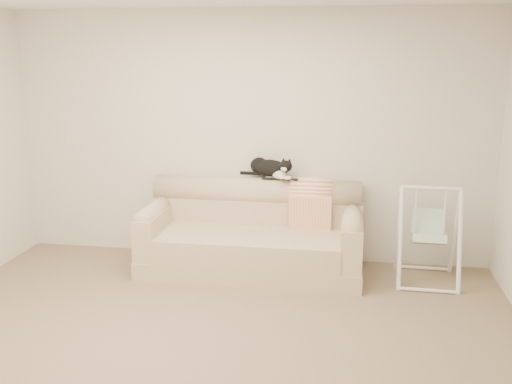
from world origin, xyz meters
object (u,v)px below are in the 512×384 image
(sofa, at_px, (252,236))
(remote_a, at_px, (271,178))
(baby_swing, at_px, (428,234))
(remote_b, at_px, (290,179))
(tuxedo_cat, at_px, (270,168))

(sofa, xyz_separation_m, remote_a, (0.15, 0.22, 0.56))
(remote_a, bearing_deg, baby_swing, -9.82)
(remote_b, distance_m, tuxedo_cat, 0.24)
(remote_b, bearing_deg, sofa, -148.61)
(sofa, distance_m, remote_a, 0.62)
(sofa, bearing_deg, remote_b, 31.39)
(remote_a, relative_size, remote_b, 1.03)
(remote_b, xyz_separation_m, baby_swing, (1.36, -0.26, -0.43))
(remote_a, xyz_separation_m, remote_b, (0.20, -0.01, -0.00))
(remote_b, distance_m, baby_swing, 1.45)
(sofa, height_order, remote_a, remote_a)
(remote_a, height_order, tuxedo_cat, tuxedo_cat)
(sofa, distance_m, remote_b, 0.70)
(sofa, height_order, remote_b, remote_b)
(sofa, relative_size, remote_b, 12.53)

